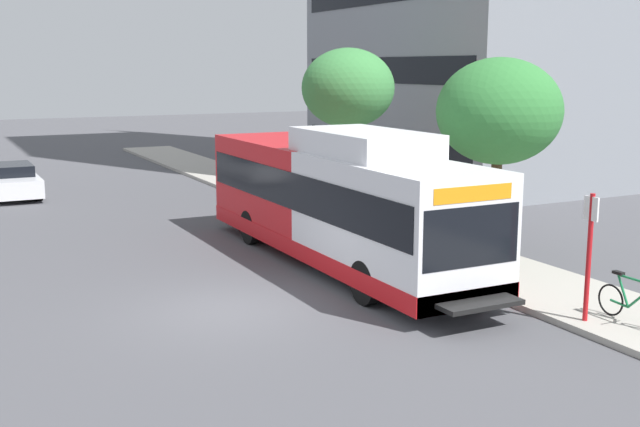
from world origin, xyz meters
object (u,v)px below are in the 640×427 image
(bus_stop_sign_pole, at_px, (589,248))
(bicycle_parked, at_px, (633,303))
(street_tree_mid_block, at_px, (348,88))
(parked_car_far_lane, at_px, (13,181))
(transit_bus, at_px, (337,201))
(street_tree_near_stop, at_px, (499,112))

(bus_stop_sign_pole, bearing_deg, bicycle_parked, -37.04)
(street_tree_mid_block, relative_size, parked_car_far_lane, 1.27)
(bus_stop_sign_pole, relative_size, bicycle_parked, 1.48)
(transit_bus, bearing_deg, parked_car_far_lane, 112.69)
(bus_stop_sign_pole, height_order, bicycle_parked, bus_stop_sign_pole)
(transit_bus, bearing_deg, bus_stop_sign_pole, -73.49)
(bicycle_parked, relative_size, street_tree_mid_block, 0.31)
(bicycle_parked, bearing_deg, bus_stop_sign_pole, 142.96)
(street_tree_near_stop, height_order, parked_car_far_lane, street_tree_near_stop)
(street_tree_near_stop, relative_size, street_tree_mid_block, 0.93)
(bicycle_parked, bearing_deg, street_tree_mid_block, 84.05)
(street_tree_near_stop, height_order, street_tree_mid_block, street_tree_mid_block)
(street_tree_near_stop, bearing_deg, transit_bus, 152.65)
(bicycle_parked, relative_size, street_tree_near_stop, 0.33)
(transit_bus, relative_size, bus_stop_sign_pole, 4.71)
(bus_stop_sign_pole, relative_size, street_tree_near_stop, 0.49)
(transit_bus, height_order, street_tree_near_stop, street_tree_near_stop)
(bus_stop_sign_pole, distance_m, street_tree_mid_block, 14.41)
(transit_bus, xyz_separation_m, bicycle_parked, (2.74, -7.39, -1.14))
(street_tree_near_stop, xyz_separation_m, parked_car_far_lane, (-10.19, 17.43, -3.37))
(transit_bus, xyz_separation_m, parked_car_far_lane, (-6.48, 15.51, -1.04))
(bus_stop_sign_pole, bearing_deg, parked_car_far_lane, 110.85)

